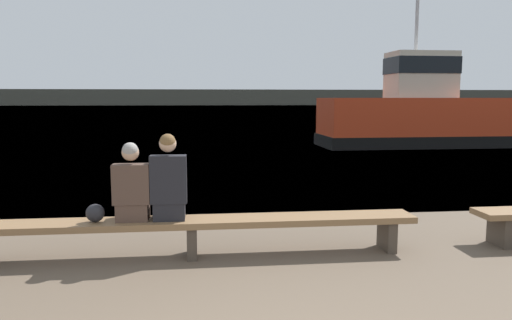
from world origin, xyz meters
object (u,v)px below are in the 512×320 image
at_px(bench_main, 192,226).
at_px(person_left, 132,187).
at_px(person_right, 169,183).
at_px(tugboat_red, 412,116).
at_px(shopping_bag, 95,213).

height_order(bench_main, person_left, person_left).
relative_size(person_left, person_right, 0.91).
bearing_deg(person_left, tugboat_red, 54.90).
distance_m(person_right, tugboat_red, 16.35).
xyz_separation_m(bench_main, tugboat_red, (8.83, 13.58, 0.84)).
height_order(shopping_bag, tugboat_red, tugboat_red).
bearing_deg(shopping_bag, person_right, 1.20).
bearing_deg(shopping_bag, bench_main, 0.82).
height_order(person_right, shopping_bag, person_right).
relative_size(person_right, tugboat_red, 0.14).
xyz_separation_m(person_left, tugboat_red, (9.54, 13.58, 0.34)).
xyz_separation_m(person_right, tugboat_red, (9.10, 13.58, 0.29)).
bearing_deg(person_right, bench_main, -0.42).
xyz_separation_m(bench_main, person_right, (-0.27, 0.00, 0.55)).
bearing_deg(person_right, person_left, 179.70).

